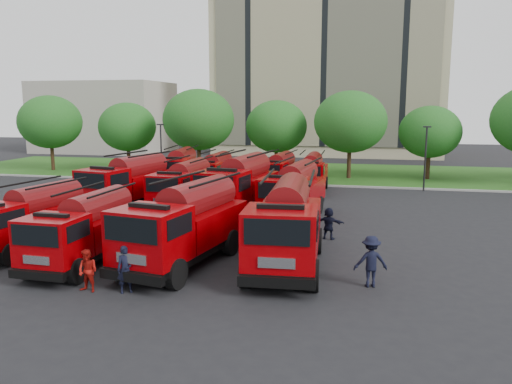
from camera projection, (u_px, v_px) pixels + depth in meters
ground at (214, 239)px, 25.28m from camera, size 140.00×140.00×0.00m
lawn at (289, 172)px, 50.31m from camera, size 70.00×16.00×0.12m
curb at (275, 184)px, 42.51m from camera, size 70.00×0.30×0.14m
apartment_building at (328, 63)px, 68.89m from camera, size 30.00×14.18×25.00m
side_building at (105, 117)px, 73.05m from camera, size 18.00×12.00×10.00m
tree_0 at (50, 122)px, 50.61m from camera, size 6.30×6.30×7.70m
tree_1 at (127, 127)px, 49.99m from camera, size 5.71×5.71×6.98m
tree_2 at (198, 120)px, 46.74m from camera, size 6.72×6.72×8.22m
tree_3 at (276, 127)px, 47.80m from camera, size 5.88×5.88×7.19m
tree_4 at (350, 122)px, 44.80m from camera, size 6.55×6.55×8.01m
tree_5 at (430, 132)px, 44.45m from camera, size 5.46×5.46×6.68m
lamp_post_0 at (161, 149)px, 43.43m from camera, size 0.60×0.25×5.11m
lamp_post_1 at (426, 155)px, 38.84m from camera, size 0.60×0.25×5.11m
fire_truck_0 at (31, 218)px, 23.27m from camera, size 3.13×6.75×2.96m
fire_truck_1 at (85, 229)px, 21.13m from camera, size 2.54×6.59×2.97m
fire_truck_2 at (185, 224)px, 21.00m from camera, size 3.93×7.90×3.44m
fire_truck_3 at (287, 225)px, 20.75m from camera, size 3.24×7.92×3.53m
fire_truck_4 at (129, 182)px, 32.56m from camera, size 3.96×7.84×3.41m
fire_truck_5 at (184, 186)px, 32.10m from camera, size 2.71×6.93×3.12m
fire_truck_6 at (239, 186)px, 30.52m from camera, size 3.72×8.22×3.62m
fire_truck_7 at (294, 191)px, 29.56m from camera, size 3.30×7.44×3.28m
fire_truck_8 at (179, 169)px, 39.92m from camera, size 3.31×7.33×3.23m
fire_truck_9 at (214, 172)px, 39.49m from camera, size 2.43×6.45×2.92m
fire_truck_10 at (279, 172)px, 39.73m from camera, size 2.83×6.58×2.91m
fire_truck_11 at (311, 173)px, 38.95m from camera, size 2.45×6.46×2.92m
firefighter_0 at (127, 292)px, 18.02m from camera, size 0.79×0.74×1.74m
firefighter_1 at (89, 292)px, 18.09m from camera, size 0.82×0.54×1.57m
firefighter_2 at (275, 260)px, 21.79m from camera, size 0.63×1.03×1.68m
firefighter_3 at (370, 286)px, 18.63m from camera, size 1.37×0.92×1.94m
firefighter_4 at (98, 232)px, 26.62m from camera, size 0.99×0.94×1.71m
firefighter_5 at (328, 239)px, 25.23m from camera, size 1.61×0.95×1.63m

